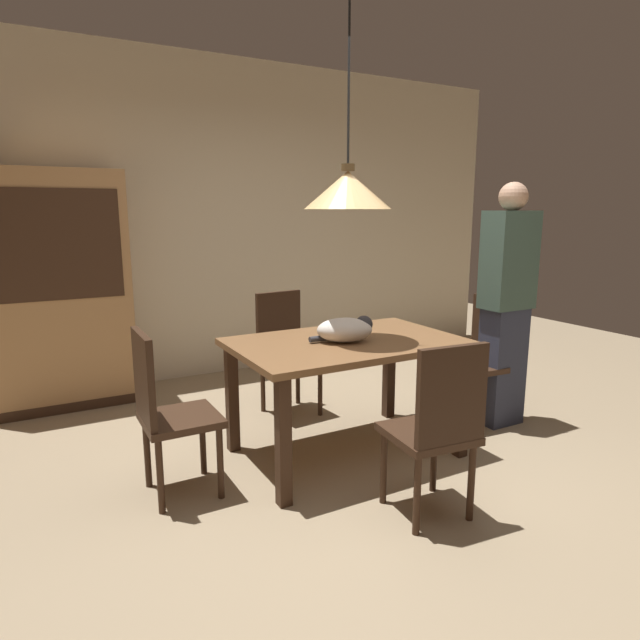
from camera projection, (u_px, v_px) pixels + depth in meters
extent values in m
plane|color=#998466|center=(369.00, 489.00, 3.08)|extent=(10.00, 10.00, 0.00)
cube|color=beige|center=(213.00, 221.00, 5.07)|extent=(6.40, 0.10, 2.90)
cube|color=brown|center=(346.00, 343.00, 3.40)|extent=(1.40, 0.90, 0.04)
cube|color=#382316|center=(283.00, 442.00, 2.84)|extent=(0.07, 0.07, 0.71)
cube|color=#382316|center=(462.00, 403.00, 3.43)|extent=(0.07, 0.07, 0.71)
cube|color=#382316|center=(232.00, 398.00, 3.51)|extent=(0.07, 0.07, 0.71)
cube|color=#382316|center=(389.00, 371.00, 4.10)|extent=(0.07, 0.07, 0.71)
cube|color=#382316|center=(291.00, 359.00, 4.14)|extent=(0.44, 0.44, 0.04)
cube|color=#322014|center=(279.00, 322.00, 4.24)|extent=(0.38, 0.07, 0.48)
cylinder|color=#382316|center=(284.00, 397.00, 3.97)|extent=(0.04, 0.04, 0.41)
cylinder|color=#382316|center=(320.00, 389.00, 4.15)|extent=(0.04, 0.04, 0.41)
cylinder|color=#382316|center=(263.00, 386.00, 4.23)|extent=(0.04, 0.04, 0.41)
cylinder|color=#382316|center=(298.00, 379.00, 4.41)|extent=(0.04, 0.04, 0.41)
cube|color=#382316|center=(428.00, 433.00, 2.77)|extent=(0.44, 0.44, 0.04)
cube|color=#322014|center=(452.00, 396.00, 2.56)|extent=(0.38, 0.07, 0.48)
cylinder|color=#382316|center=(434.00, 456.00, 3.02)|extent=(0.04, 0.04, 0.41)
cylinder|color=#382316|center=(384.00, 467.00, 2.90)|extent=(0.04, 0.04, 0.41)
cylinder|color=#382316|center=(471.00, 482.00, 2.73)|extent=(0.04, 0.04, 0.41)
cylinder|color=#382316|center=(417.00, 495.00, 2.61)|extent=(0.04, 0.04, 0.41)
cube|color=#382316|center=(181.00, 419.00, 2.96)|extent=(0.40, 0.40, 0.04)
cube|color=#322014|center=(144.00, 378.00, 2.83)|extent=(0.04, 0.38, 0.48)
cylinder|color=#382316|center=(220.00, 463.00, 2.94)|extent=(0.04, 0.04, 0.41)
cylinder|color=#382316|center=(203.00, 441.00, 3.22)|extent=(0.04, 0.04, 0.41)
cylinder|color=#382316|center=(160.00, 476.00, 2.79)|extent=(0.04, 0.04, 0.41)
cylinder|color=#382316|center=(147.00, 453.00, 3.07)|extent=(0.04, 0.04, 0.41)
cube|color=#382316|center=(469.00, 367.00, 3.95)|extent=(0.43, 0.43, 0.04)
cube|color=#322014|center=(491.00, 330.00, 3.97)|extent=(0.07, 0.38, 0.48)
cylinder|color=#382316|center=(437.00, 393.00, 4.08)|extent=(0.04, 0.04, 0.41)
cylinder|color=#382316|center=(464.00, 406.00, 3.79)|extent=(0.04, 0.04, 0.41)
cylinder|color=#382316|center=(471.00, 387.00, 4.20)|extent=(0.04, 0.04, 0.41)
cylinder|color=#382316|center=(500.00, 400.00, 3.92)|extent=(0.04, 0.04, 0.41)
ellipsoid|color=silver|center=(345.00, 330.00, 3.33)|extent=(0.40, 0.33, 0.15)
sphere|color=#333338|center=(364.00, 324.00, 3.37)|extent=(0.11, 0.11, 0.11)
cylinder|color=#333338|center=(323.00, 338.00, 3.34)|extent=(0.18, 0.04, 0.04)
cone|color=#E5B775|center=(348.00, 190.00, 3.21)|extent=(0.52, 0.52, 0.22)
cylinder|color=#513D23|center=(348.00, 167.00, 3.19)|extent=(0.08, 0.08, 0.04)
cylinder|color=black|center=(349.00, 69.00, 3.08)|extent=(0.01, 0.01, 1.04)
cube|color=#A87A4C|center=(54.00, 292.00, 4.23)|extent=(1.10, 0.44, 1.85)
cube|color=#382316|center=(51.00, 245.00, 3.96)|extent=(0.97, 0.01, 0.81)
cube|color=#382316|center=(65.00, 400.00, 4.40)|extent=(1.12, 0.45, 0.08)
cube|color=#2D3347|center=(502.00, 366.00, 3.96)|extent=(0.30, 0.20, 0.86)
cube|color=#3D564C|center=(509.00, 260.00, 3.81)|extent=(0.36, 0.22, 0.68)
sphere|color=tan|center=(513.00, 197.00, 3.73)|extent=(0.20, 0.20, 0.20)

